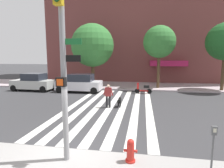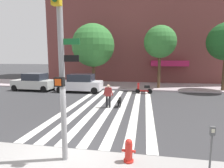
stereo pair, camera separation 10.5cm
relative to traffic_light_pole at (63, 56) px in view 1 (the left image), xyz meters
The scene contains 13 objects.
ground_plane 8.23m from the traffic_light_pole, 91.29° to the left, with size 160.00×160.00×0.00m, color #353538.
sidewalk_far 17.44m from the traffic_light_pole, 90.56° to the left, with size 80.00×6.00×0.15m, color #B0A0A5.
crosswalk_stripes 8.23m from the traffic_light_pole, 88.68° to the left, with size 5.85×12.72×0.01m.
traffic_light_pole is the anchor object (origin of this frame).
fire_hydrant 3.66m from the traffic_light_pole, ahead, with size 0.44×0.32×0.76m.
parking_meter_curbside 5.14m from the traffic_light_pole, ahead, with size 0.14×0.11×1.36m.
parked_car_near_curb 15.68m from the traffic_light_pole, 125.92° to the left, with size 4.40×2.08×1.84m.
parked_car_behind_first 13.38m from the traffic_light_pole, 107.40° to the left, with size 4.50×2.03×1.84m.
parked_scooter 13.27m from the traffic_light_pole, 78.93° to the left, with size 1.63×0.50×1.11m.
street_tree_nearest 15.91m from the traffic_light_pole, 102.12° to the left, with size 4.87×4.87×7.14m.
street_tree_middle 16.22m from the traffic_light_pole, 75.34° to the left, with size 3.47×3.47×6.75m.
pedestrian_dog_walker 7.55m from the traffic_light_pole, 89.53° to the left, with size 0.70×0.25×1.64m.
dog_on_leash 8.05m from the traffic_light_pole, 83.74° to the left, with size 0.27×0.95×0.65m.
Camera 1 is at (2.57, -6.10, 3.47)m, focal length 29.72 mm.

